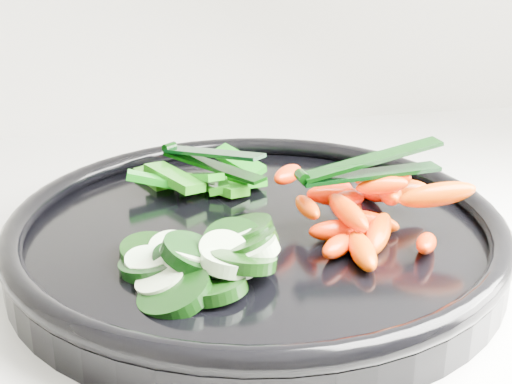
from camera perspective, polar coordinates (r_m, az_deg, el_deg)
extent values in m
cylinder|color=black|center=(0.55, 0.00, -4.14)|extent=(0.45, 0.45, 0.02)
torus|color=black|center=(0.54, 0.00, -2.37)|extent=(0.45, 0.45, 0.02)
cylinder|color=black|center=(0.45, -6.51, -8.09)|extent=(0.07, 0.07, 0.03)
cylinder|color=beige|center=(0.46, -7.57, -7.10)|extent=(0.04, 0.04, 0.02)
cylinder|color=black|center=(0.49, -6.20, -5.59)|extent=(0.04, 0.04, 0.02)
cylinder|color=#D1EEBF|center=(0.50, -6.76, -4.62)|extent=(0.04, 0.04, 0.02)
cylinder|color=black|center=(0.45, -3.44, -7.68)|extent=(0.05, 0.05, 0.02)
cylinder|color=#C5E6B8|center=(0.46, -2.77, -6.87)|extent=(0.04, 0.04, 0.02)
cylinder|color=black|center=(0.49, -8.30, -5.74)|extent=(0.06, 0.06, 0.02)
cylinder|color=#E5FBC9|center=(0.49, -8.43, -5.64)|extent=(0.05, 0.05, 0.01)
cylinder|color=black|center=(0.50, -8.32, -4.89)|extent=(0.06, 0.06, 0.02)
cylinder|color=#CCEFBF|center=(0.49, -8.61, -5.67)|extent=(0.04, 0.04, 0.01)
cylinder|color=black|center=(0.50, -6.68, -5.01)|extent=(0.04, 0.05, 0.03)
cylinder|color=#DEFAC8|center=(0.49, -7.55, -5.53)|extent=(0.04, 0.04, 0.02)
cylinder|color=black|center=(0.48, -0.76, -4.21)|extent=(0.06, 0.06, 0.03)
cylinder|color=beige|center=(0.47, -0.16, -4.76)|extent=(0.05, 0.05, 0.02)
cylinder|color=black|center=(0.47, -4.92, -5.05)|extent=(0.06, 0.06, 0.03)
cylinder|color=#D8F3C2|center=(0.47, -5.36, -5.20)|extent=(0.03, 0.03, 0.02)
cylinder|color=black|center=(0.49, -1.78, -4.16)|extent=(0.06, 0.06, 0.03)
cylinder|color=#B3D2A8|center=(0.47, -2.66, -4.77)|extent=(0.05, 0.05, 0.03)
cylinder|color=black|center=(0.50, -1.12, -3.16)|extent=(0.06, 0.06, 0.02)
cylinder|color=#DBFBC8|center=(0.50, -1.67, -3.43)|extent=(0.04, 0.04, 0.02)
cylinder|color=black|center=(0.46, -1.02, -5.50)|extent=(0.06, 0.06, 0.02)
cylinder|color=beige|center=(0.46, -2.24, -5.71)|extent=(0.05, 0.05, 0.02)
ellipsoid|color=#FF5700|center=(0.52, 9.77, -3.29)|extent=(0.04, 0.05, 0.03)
ellipsoid|color=#F24400|center=(0.52, 6.76, -3.08)|extent=(0.05, 0.03, 0.02)
ellipsoid|color=#E84A00|center=(0.49, 8.48, -4.67)|extent=(0.02, 0.05, 0.02)
ellipsoid|color=red|center=(0.56, 7.69, -1.39)|extent=(0.03, 0.05, 0.03)
ellipsoid|color=#FF2000|center=(0.51, 13.47, -4.00)|extent=(0.03, 0.04, 0.02)
ellipsoid|color=#E23300|center=(0.50, 6.57, -4.34)|extent=(0.04, 0.04, 0.02)
ellipsoid|color=#E83500|center=(0.54, 9.12, -2.32)|extent=(0.05, 0.03, 0.02)
ellipsoid|color=red|center=(0.59, 9.24, 0.00)|extent=(0.02, 0.05, 0.02)
ellipsoid|color=#FF2100|center=(0.59, 6.95, 0.08)|extent=(0.02, 0.05, 0.02)
ellipsoid|color=#FD4D00|center=(0.52, 4.12, -1.21)|extent=(0.02, 0.04, 0.02)
ellipsoid|color=#DF3400|center=(0.56, 10.68, -0.09)|extent=(0.03, 0.06, 0.03)
ellipsoid|color=#FA2D00|center=(0.54, 7.32, -0.63)|extent=(0.04, 0.03, 0.02)
ellipsoid|color=#FF3600|center=(0.52, 7.36, -1.61)|extent=(0.03, 0.06, 0.02)
ellipsoid|color=#EF2900|center=(0.55, 6.33, -0.25)|extent=(0.05, 0.03, 0.03)
ellipsoid|color=#FF4B00|center=(0.57, 11.61, 0.23)|extent=(0.05, 0.02, 0.02)
ellipsoid|color=#F44900|center=(0.55, 10.03, 1.09)|extent=(0.05, 0.04, 0.02)
ellipsoid|color=#FF4400|center=(0.55, 2.57, 1.42)|extent=(0.04, 0.04, 0.02)
ellipsoid|color=#FC4600|center=(0.53, 10.04, 0.53)|extent=(0.04, 0.02, 0.02)
ellipsoid|color=#EC4F00|center=(0.52, 14.32, -0.20)|extent=(0.06, 0.02, 0.03)
cube|color=#21730B|center=(0.62, -3.07, 0.64)|extent=(0.02, 0.05, 0.02)
cube|color=#1F750B|center=(0.62, -3.91, 0.83)|extent=(0.05, 0.03, 0.02)
cube|color=#0D6C0A|center=(0.62, -1.17, 0.99)|extent=(0.04, 0.06, 0.02)
cube|color=#196C0A|center=(0.61, -2.75, 0.38)|extent=(0.04, 0.06, 0.02)
cube|color=#18690A|center=(0.64, -8.22, 1.16)|extent=(0.03, 0.05, 0.01)
cube|color=#16720A|center=(0.60, -4.40, 1.19)|extent=(0.03, 0.05, 0.02)
cube|color=#0A6C0B|center=(0.60, -8.30, 1.00)|extent=(0.04, 0.02, 0.02)
cube|color=#09670E|center=(0.61, -6.59, 1.16)|extent=(0.05, 0.07, 0.01)
cube|color=#09670B|center=(0.64, -1.38, 2.49)|extent=(0.04, 0.06, 0.02)
cylinder|color=black|center=(0.51, 3.70, 1.25)|extent=(0.01, 0.01, 0.01)
cube|color=black|center=(0.53, 9.20, 1.44)|extent=(0.11, 0.03, 0.00)
cube|color=black|center=(0.53, 9.27, 2.61)|extent=(0.11, 0.03, 0.02)
cylinder|color=black|center=(0.65, -6.93, 3.58)|extent=(0.01, 0.01, 0.01)
cube|color=black|center=(0.61, -3.49, 2.12)|extent=(0.08, 0.10, 0.00)
cube|color=black|center=(0.61, -3.52, 3.13)|extent=(0.08, 0.10, 0.02)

